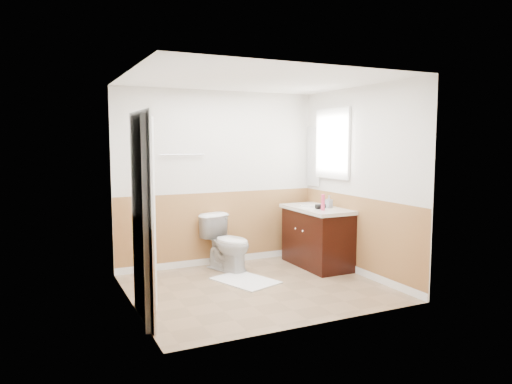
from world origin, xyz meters
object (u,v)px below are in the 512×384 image
lotion_bottle (323,202)px  soap_dispenser (329,202)px  vanity_cabinet (317,239)px  bath_mat (245,281)px  toilet (227,243)px

lotion_bottle → soap_dispenser: lotion_bottle is taller
vanity_cabinet → lotion_bottle: 0.64m
bath_mat → soap_dispenser: bearing=6.4°
vanity_cabinet → soap_dispenser: bearing=-40.2°
toilet → bath_mat: toilet is taller
toilet → lotion_bottle: 1.43m
soap_dispenser → bath_mat: bearing=-173.6°
toilet → lotion_bottle: lotion_bottle is taller
lotion_bottle → soap_dispenser: (0.22, 0.18, -0.02)m
toilet → soap_dispenser: 1.54m
toilet → bath_mat: 0.71m
toilet → lotion_bottle: bearing=-48.7°
soap_dispenser → toilet: bearing=161.7°
vanity_cabinet → soap_dispenser: 0.56m
bath_mat → lotion_bottle: bearing=-1.5°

